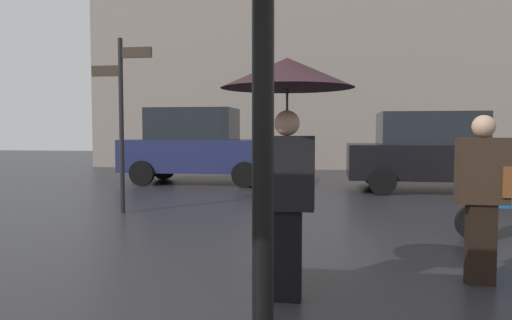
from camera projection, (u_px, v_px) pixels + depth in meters
The scene contains 6 objects.
pedestrian_with_umbrella at pixel (287, 103), 3.97m from camera, with size 1.10×1.10×2.01m.
pedestrian_with_bag at pixel (484, 189), 4.44m from camera, with size 0.48×0.24×1.56m.
parked_scooter at pixel (511, 198), 6.17m from camera, with size 1.43×0.32×1.23m.
parked_car_left at pixel (198, 146), 13.12m from camera, with size 4.15×1.84×2.03m.
parked_car_right at pixel (435, 152), 11.37m from camera, with size 4.15×2.02×1.85m.
street_signpost at pixel (121, 108), 8.30m from camera, with size 1.08×0.08×2.99m.
Camera 1 is at (0.60, -2.49, 1.41)m, focal length 34.04 mm.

